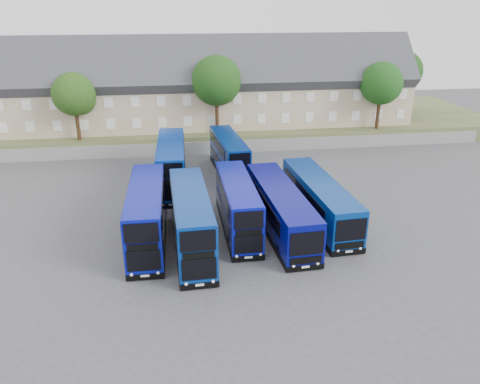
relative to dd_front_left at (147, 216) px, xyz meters
The scene contains 15 objects.
ground 6.47m from the dd_front_left, 26.83° to the right, with size 120.00×120.00×0.00m, color #47474C.
retaining_wall 21.97m from the dd_front_left, 75.61° to the left, with size 70.00×0.40×1.50m, color slate.
earth_bank 31.74m from the dd_front_left, 80.11° to the left, with size 80.00×20.00×2.00m, color #48542F.
terrace_row 28.14m from the dd_front_left, 78.69° to the left, with size 54.00×10.40×11.20m.
dd_front_left is the anchor object (origin of this frame).
dd_front_mid 3.56m from the dd_front_left, 25.20° to the right, with size 2.91×11.07×4.36m.
dd_front_right 7.01m from the dd_front_left, ahead, with size 2.47×10.25×4.06m.
dd_rear_left 11.43m from the dd_front_left, 80.44° to the left, with size 2.78×11.12×4.39m.
dd_rear_right 15.87m from the dd_front_left, 60.57° to the left, with size 3.19×10.19×3.98m.
coach_east_a 10.27m from the dd_front_left, ahead, with size 3.35×12.86×3.48m.
coach_east_b 13.97m from the dd_front_left, ahead, with size 3.39×12.57×3.40m.
tree_west 24.37m from the dd_front_left, 110.62° to the left, with size 4.80×4.80×7.65m.
tree_mid 24.79m from the dd_front_left, 71.61° to the left, with size 5.76×5.76×9.18m.
tree_east 35.89m from the dd_front_left, 38.99° to the left, with size 5.12×5.12×8.16m.
tree_far 44.95m from the dd_front_left, 41.13° to the left, with size 5.44×5.44×8.67m.
Camera 1 is at (-3.04, -29.25, 17.05)m, focal length 35.00 mm.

